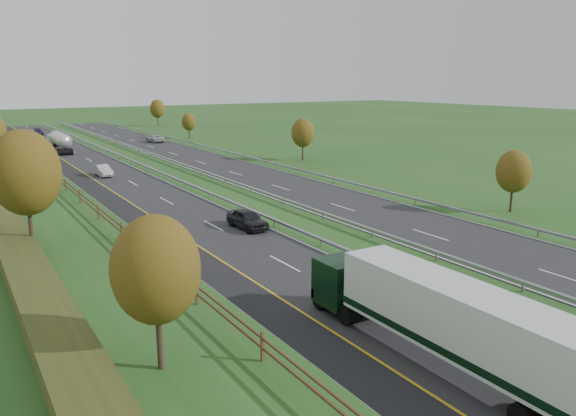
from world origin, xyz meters
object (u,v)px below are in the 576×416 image
Objects in this scene: road_tanker at (60,141)px; car_dark_near at (247,219)px; box_lorry at (442,318)px; car_silver_mid at (103,170)px; car_oncoming at (155,138)px; car_small_far at (38,132)px.

car_dark_near is at bearing -86.20° from road_tanker.
box_lorry is 59.03m from car_silver_mid.
box_lorry is at bearing -89.66° from road_tanker.
car_oncoming is at bearing 18.37° from road_tanker.
box_lorry is at bearing -89.61° from car_small_far.
car_silver_mid is 0.83× the size of car_oncoming.
car_dark_near is (4.17, -62.89, -1.00)m from road_tanker.
car_silver_mid is at bearing -90.25° from car_small_far.
road_tanker is 2.34× the size of car_dark_near.
road_tanker is 2.39× the size of car_small_far.
car_silver_mid is (-3.99, 33.51, -0.09)m from car_dark_near.
car_dark_near is at bearing 75.01° from car_oncoming.
car_oncoming reaches higher than car_silver_mid.
road_tanker is at bearing 87.91° from car_silver_mid.
car_dark_near is at bearing -85.65° from car_silver_mid.
car_silver_mid is at bearing 90.33° from box_lorry.
road_tanker is at bearing 90.99° from car_dark_near.
car_dark_near is 97.67m from car_small_far.
car_dark_near is 1.08× the size of car_silver_mid.
car_small_far is 33.55m from car_oncoming.
box_lorry is 3.05× the size of car_oncoming.
car_oncoming is (19.06, 35.77, 0.01)m from car_silver_mid.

